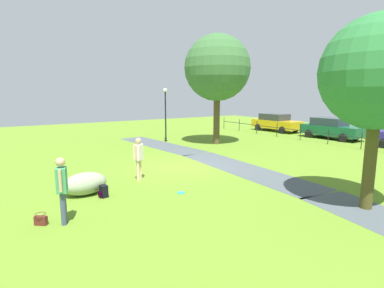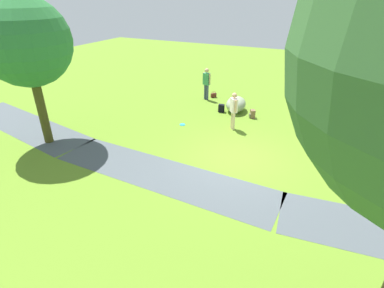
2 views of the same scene
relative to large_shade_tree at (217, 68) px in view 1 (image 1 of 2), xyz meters
The scene contains 16 objects.
ground_plane 8.44m from the large_shade_tree, 51.82° to the right, with size 48.00×48.00×0.00m, color olive.
footpath_segment_near 6.29m from the large_shade_tree, 117.78° to the right, with size 8.15×2.66×0.01m.
footpath_segment_mid 8.55m from the large_shade_tree, 27.46° to the right, with size 8.08×2.26×0.01m.
large_shade_tree is the anchor object (origin of this frame).
young_tree_near_path 12.14m from the large_shade_tree, 16.06° to the right, with size 3.19×3.19×5.52m.
lamp_post 4.53m from the large_shade_tree, 139.95° to the right, with size 0.28×0.28×3.72m.
lawn_boulder 12.46m from the large_shade_tree, 59.82° to the right, with size 1.17×1.60×0.74m.
woman_with_handbag 14.16m from the large_shade_tree, 54.38° to the right, with size 0.50×0.34×1.76m.
man_near_boulder 10.23m from the large_shade_tree, 56.17° to the right, with size 0.41×0.43×1.67m.
handbag_on_grass 14.72m from the large_shade_tree, 56.45° to the right, with size 0.38×0.38×0.31m.
backpack_by_boulder 11.67m from the large_shade_tree, 63.15° to the right, with size 0.34×0.34×0.40m.
spare_backpack_on_lawn 12.50m from the large_shade_tree, 56.10° to the right, with size 0.30×0.28×0.40m.
frisbee_on_grass 11.53m from the large_shade_tree, 44.14° to the right, with size 0.26×0.26×0.02m.
park_fence 8.62m from the large_shade_tree, 55.49° to the left, with size 22.05×0.05×1.05m.
parked_coupe_black 9.96m from the large_shade_tree, 106.51° to the left, with size 4.47×2.01×1.56m.
parked_compact_green 9.99m from the large_shade_tree, 71.93° to the left, with size 4.40×2.00×1.56m.
Camera 1 is at (11.75, -6.95, 3.36)m, focal length 28.27 mm.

